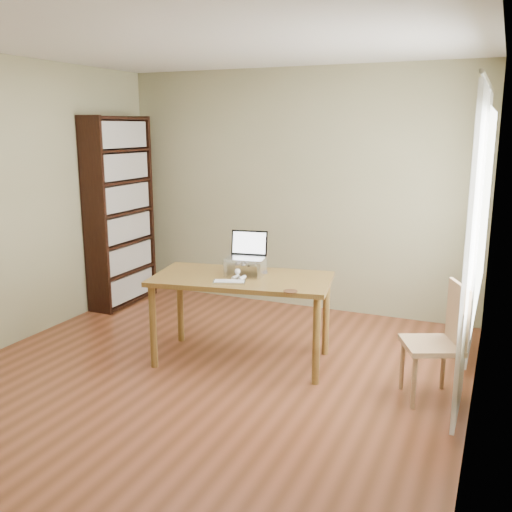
{
  "coord_description": "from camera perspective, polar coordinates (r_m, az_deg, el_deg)",
  "views": [
    {
      "loc": [
        2.09,
        -3.63,
        1.98
      ],
      "look_at": [
        0.27,
        0.54,
        0.95
      ],
      "focal_mm": 40.0,
      "sensor_mm": 36.0,
      "label": 1
    }
  ],
  "objects": [
    {
      "name": "room",
      "position": [
        4.24,
        -5.84,
        3.51
      ],
      "size": [
        4.04,
        4.54,
        2.64
      ],
      "color": "brown",
      "rests_on": "ground"
    },
    {
      "name": "bookshelf",
      "position": [
        6.57,
        -13.45,
        4.29
      ],
      "size": [
        0.3,
        0.9,
        2.1
      ],
      "color": "black",
      "rests_on": "ground"
    },
    {
      "name": "curtains",
      "position": [
        4.51,
        21.0,
        1.58
      ],
      "size": [
        0.03,
        1.9,
        2.25
      ],
      "color": "white",
      "rests_on": "ground"
    },
    {
      "name": "desk",
      "position": [
        4.82,
        -1.44,
        -3.13
      ],
      "size": [
        1.59,
        0.99,
        0.75
      ],
      "rotation": [
        0.0,
        0.0,
        0.17
      ],
      "color": "brown",
      "rests_on": "ground"
    },
    {
      "name": "laptop_stand",
      "position": [
        4.85,
        -1.05,
        -0.92
      ],
      "size": [
        0.32,
        0.25,
        0.13
      ],
      "rotation": [
        0.0,
        0.0,
        0.17
      ],
      "color": "silver",
      "rests_on": "desk"
    },
    {
      "name": "laptop",
      "position": [
        4.87,
        -0.78,
        0.45
      ],
      "size": [
        0.35,
        0.32,
        0.23
      ],
      "rotation": [
        0.0,
        0.0,
        0.17
      ],
      "color": "silver",
      "rests_on": "laptop_stand"
    },
    {
      "name": "keyboard",
      "position": [
        4.61,
        -2.69,
        -2.61
      ],
      "size": [
        0.28,
        0.19,
        0.02
      ],
      "rotation": [
        0.0,
        0.0,
        0.34
      ],
      "color": "silver",
      "rests_on": "desk"
    },
    {
      "name": "coaster",
      "position": [
        4.38,
        3.46,
        -3.53
      ],
      "size": [
        0.11,
        0.11,
        0.01
      ],
      "primitive_type": "cylinder",
      "color": "#522B1C",
      "rests_on": "desk"
    },
    {
      "name": "cat",
      "position": [
        4.87,
        -0.73,
        -1.02
      ],
      "size": [
        0.25,
        0.49,
        0.16
      ],
      "rotation": [
        0.0,
        0.0,
        0.01
      ],
      "color": "#403A32",
      "rests_on": "desk"
    },
    {
      "name": "chair",
      "position": [
        4.39,
        18.05,
        -7.95
      ],
      "size": [
        0.53,
        0.52,
        0.88
      ],
      "rotation": [
        0.0,
        0.0,
        0.43
      ],
      "color": "tan",
      "rests_on": "ground"
    }
  ]
}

